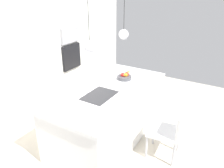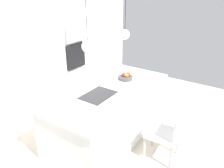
{
  "view_description": "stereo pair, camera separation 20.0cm",
  "coord_description": "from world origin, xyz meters",
  "px_view_note": "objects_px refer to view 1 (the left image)",
  "views": [
    {
      "loc": [
        -2.8,
        -1.74,
        2.5
      ],
      "look_at": [
        0.1,
        0.0,
        0.99
      ],
      "focal_mm": 35.49,
      "sensor_mm": 36.0,
      "label": 1
    },
    {
      "loc": [
        -2.69,
        -1.91,
        2.5
      ],
      "look_at": [
        0.1,
        0.0,
        0.99
      ],
      "focal_mm": 35.49,
      "sensor_mm": 36.0,
      "label": 2
    }
  ],
  "objects_px": {
    "fruit_bowl": "(125,77)",
    "microwave": "(69,35)",
    "oven": "(71,57)",
    "chair_near": "(169,131)"
  },
  "relations": [
    {
      "from": "fruit_bowl",
      "to": "microwave",
      "type": "distance_m",
      "value": 1.73
    },
    {
      "from": "fruit_bowl",
      "to": "oven",
      "type": "distance_m",
      "value": 1.65
    },
    {
      "from": "oven",
      "to": "microwave",
      "type": "bearing_deg",
      "value": 0.0
    },
    {
      "from": "fruit_bowl",
      "to": "microwave",
      "type": "xyz_separation_m",
      "value": [
        0.4,
        1.6,
        0.51
      ]
    },
    {
      "from": "fruit_bowl",
      "to": "chair_near",
      "type": "distance_m",
      "value": 1.24
    },
    {
      "from": "oven",
      "to": "chair_near",
      "type": "xyz_separation_m",
      "value": [
        -0.87,
        -2.63,
        -0.53
      ]
    },
    {
      "from": "oven",
      "to": "chair_near",
      "type": "distance_m",
      "value": 2.82
    },
    {
      "from": "fruit_bowl",
      "to": "oven",
      "type": "height_order",
      "value": "oven"
    },
    {
      "from": "oven",
      "to": "fruit_bowl",
      "type": "bearing_deg",
      "value": -104.05
    },
    {
      "from": "microwave",
      "to": "chair_near",
      "type": "height_order",
      "value": "microwave"
    }
  ]
}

